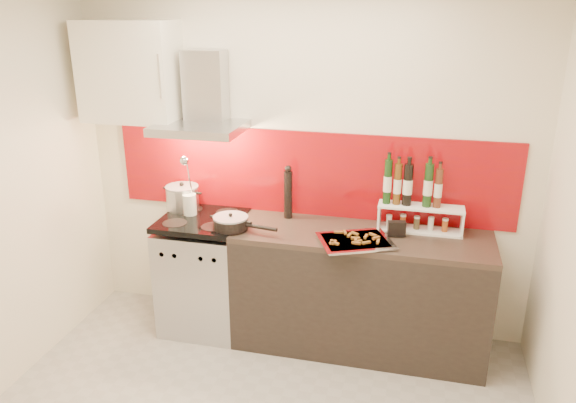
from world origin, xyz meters
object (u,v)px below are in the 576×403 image
(counter, at_px, (360,291))
(stock_pot, at_px, (182,197))
(range_stove, at_px, (205,274))
(baking_tray, at_px, (355,241))
(pepper_mill, at_px, (288,193))
(saute_pan, at_px, (232,222))

(counter, xyz_separation_m, stock_pot, (-1.41, 0.14, 0.55))
(range_stove, xyz_separation_m, stock_pot, (-0.21, 0.15, 0.56))
(counter, bearing_deg, range_stove, -179.77)
(stock_pot, relative_size, baking_tray, 0.44)
(range_stove, distance_m, counter, 1.20)
(counter, xyz_separation_m, pepper_mill, (-0.58, 0.18, 0.65))
(saute_pan, height_order, pepper_mill, pepper_mill)
(baking_tray, bearing_deg, pepper_mill, 147.47)
(stock_pot, height_order, pepper_mill, pepper_mill)
(counter, bearing_deg, saute_pan, -170.84)
(range_stove, relative_size, pepper_mill, 2.24)
(pepper_mill, bearing_deg, saute_pan, -135.47)
(counter, distance_m, pepper_mill, 0.89)
(pepper_mill, bearing_deg, stock_pot, -177.50)
(range_stove, height_order, saute_pan, saute_pan)
(range_stove, distance_m, stock_pot, 0.62)
(saute_pan, bearing_deg, baking_tray, -1.57)
(stock_pot, xyz_separation_m, saute_pan, (0.50, -0.29, -0.05))
(counter, relative_size, stock_pot, 7.09)
(stock_pot, relative_size, pepper_mill, 0.62)
(saute_pan, bearing_deg, counter, 9.16)
(counter, height_order, stock_pot, stock_pot)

